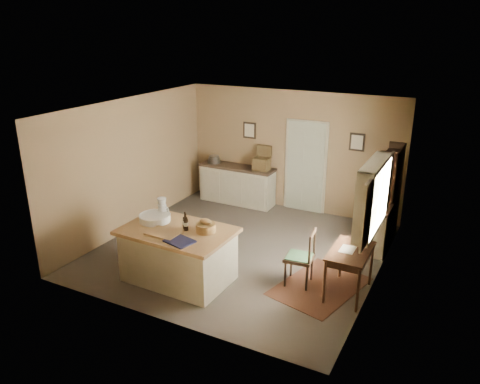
% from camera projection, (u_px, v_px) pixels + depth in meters
% --- Properties ---
extents(ground, '(5.00, 5.00, 0.00)m').
position_uv_depth(ground, '(241.00, 250.00, 8.88)').
color(ground, brown).
rests_on(ground, ground).
extents(wall_back, '(5.00, 0.10, 2.70)m').
position_uv_depth(wall_back, '(292.00, 151.00, 10.51)').
color(wall_back, olive).
rests_on(wall_back, ground).
extents(wall_front, '(5.00, 0.10, 2.70)m').
position_uv_depth(wall_front, '(156.00, 235.00, 6.33)').
color(wall_front, olive).
rests_on(wall_front, ground).
extents(wall_left, '(0.10, 5.00, 2.70)m').
position_uv_depth(wall_left, '(132.00, 164.00, 9.50)').
color(wall_left, olive).
rests_on(wall_left, ground).
extents(wall_right, '(0.10, 5.00, 2.70)m').
position_uv_depth(wall_right, '(382.00, 206.00, 7.34)').
color(wall_right, olive).
rests_on(wall_right, ground).
extents(ceiling, '(5.00, 5.00, 0.00)m').
position_uv_depth(ceiling, '(241.00, 108.00, 7.96)').
color(ceiling, silver).
rests_on(ceiling, wall_back).
extents(door, '(0.97, 0.06, 2.11)m').
position_uv_depth(door, '(305.00, 166.00, 10.43)').
color(door, '#B2B59B').
rests_on(door, ground).
extents(framed_prints, '(2.82, 0.02, 0.38)m').
position_uv_depth(framed_prints, '(300.00, 136.00, 10.28)').
color(framed_prints, black).
rests_on(framed_prints, ground).
extents(window, '(0.25, 1.99, 1.12)m').
position_uv_depth(window, '(376.00, 197.00, 7.14)').
color(window, beige).
rests_on(window, ground).
extents(work_island, '(1.83, 1.22, 1.20)m').
position_uv_depth(work_island, '(178.00, 253.00, 7.71)').
color(work_island, beige).
rests_on(work_island, ground).
extents(sideboard, '(1.82, 0.52, 1.18)m').
position_uv_depth(sideboard, '(237.00, 183.00, 11.08)').
color(sideboard, beige).
rests_on(sideboard, ground).
extents(rug, '(1.46, 1.82, 0.01)m').
position_uv_depth(rug, '(320.00, 286.00, 7.64)').
color(rug, '#532A1B').
rests_on(rug, ground).
extents(writing_desk, '(0.59, 0.96, 0.82)m').
position_uv_depth(writing_desk, '(350.00, 256.00, 7.22)').
color(writing_desk, '#3C2214').
rests_on(writing_desk, ground).
extents(desk_chair, '(0.48, 0.48, 0.94)m').
position_uv_depth(desk_chair, '(299.00, 258.00, 7.57)').
color(desk_chair, black).
rests_on(desk_chair, ground).
extents(right_cabinet, '(0.57, 1.02, 0.99)m').
position_uv_depth(right_cabinet, '(375.00, 225.00, 8.85)').
color(right_cabinet, beige).
rests_on(right_cabinet, ground).
extents(shelving_unit, '(0.32, 0.85, 1.88)m').
position_uv_depth(shelving_unit, '(391.00, 194.00, 9.03)').
color(shelving_unit, black).
rests_on(shelving_unit, ground).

